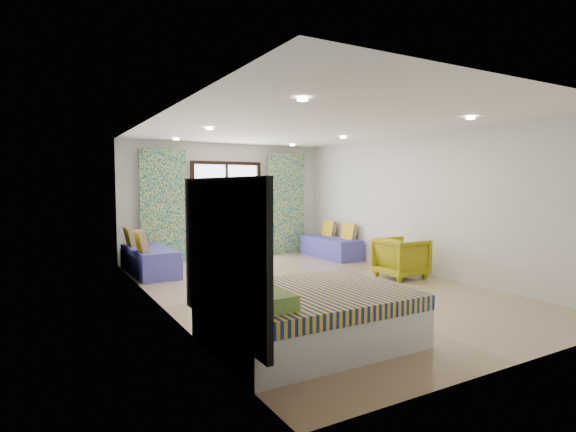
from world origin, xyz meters
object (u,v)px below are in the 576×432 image
bed (306,315)px  coffee_table (244,249)px  armchair (401,256)px  daybed_left (149,259)px  daybed_right (331,246)px

bed → coffee_table: size_ratio=2.65×
coffee_table → bed: bearing=-106.2°
bed → armchair: size_ratio=2.56×
armchair → coffee_table: bearing=37.7°
bed → daybed_left: bearing=97.7°
armchair → daybed_right: bearing=-4.0°
daybed_left → armchair: daybed_left is taller
daybed_right → coffee_table: 2.23m
bed → coffee_table: bed is taller
bed → armchair: bearing=31.2°
bed → daybed_left: size_ratio=1.13×
bed → daybed_right: bearing=52.0°
coffee_table → armchair: bearing=-53.0°
daybed_left → armchair: size_ratio=2.27×
bed → daybed_left: (-0.64, 4.72, -0.02)m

